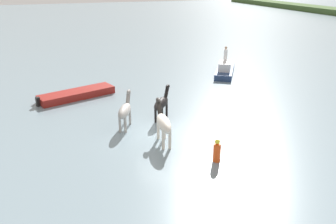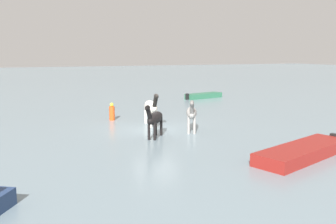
{
  "view_description": "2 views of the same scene",
  "coord_description": "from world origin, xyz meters",
  "px_view_note": "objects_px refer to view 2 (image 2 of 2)",
  "views": [
    {
      "loc": [
        16.5,
        -5.25,
        8.14
      ],
      "look_at": [
        -0.52,
        0.68,
        0.95
      ],
      "focal_mm": 36.72,
      "sensor_mm": 36.0,
      "label": 1
    },
    {
      "loc": [
        -18.88,
        7.07,
        4.33
      ],
      "look_at": [
        -0.11,
        -0.71,
        1.0
      ],
      "focal_mm": 38.74,
      "sensor_mm": 36.0,
      "label": 2
    }
  ],
  "objects_px": {
    "boat_motor_center": "(303,153)",
    "boat_skiff_near": "(203,96)",
    "horse_mid_herd": "(151,107)",
    "horse_gray_outer": "(192,113)",
    "horse_pinto_flank": "(155,118)",
    "buoy_channel_marker": "(112,112)"
  },
  "relations": [
    {
      "from": "horse_gray_outer",
      "to": "boat_motor_center",
      "type": "relative_size",
      "value": 0.43
    },
    {
      "from": "boat_motor_center",
      "to": "boat_skiff_near",
      "type": "xyz_separation_m",
      "value": [
        19.41,
        -5.62,
        -0.02
      ]
    },
    {
      "from": "horse_gray_outer",
      "to": "boat_motor_center",
      "type": "height_order",
      "value": "horse_gray_outer"
    },
    {
      "from": "horse_mid_herd",
      "to": "boat_motor_center",
      "type": "relative_size",
      "value": 0.48
    },
    {
      "from": "boat_motor_center",
      "to": "buoy_channel_marker",
      "type": "xyz_separation_m",
      "value": [
        11.41,
        5.33,
        0.33
      ]
    },
    {
      "from": "buoy_channel_marker",
      "to": "boat_skiff_near",
      "type": "bearing_deg",
      "value": -53.86
    },
    {
      "from": "horse_gray_outer",
      "to": "buoy_channel_marker",
      "type": "distance_m",
      "value": 6.11
    },
    {
      "from": "boat_motor_center",
      "to": "horse_mid_herd",
      "type": "bearing_deg",
      "value": -86.43
    },
    {
      "from": "boat_skiff_near",
      "to": "buoy_channel_marker",
      "type": "bearing_deg",
      "value": -157.79
    },
    {
      "from": "horse_gray_outer",
      "to": "horse_mid_herd",
      "type": "height_order",
      "value": "horse_mid_herd"
    },
    {
      "from": "boat_motor_center",
      "to": "boat_skiff_near",
      "type": "relative_size",
      "value": 1.33
    },
    {
      "from": "horse_pinto_flank",
      "to": "horse_gray_outer",
      "type": "height_order",
      "value": "horse_gray_outer"
    },
    {
      "from": "horse_mid_herd",
      "to": "boat_skiff_near",
      "type": "height_order",
      "value": "horse_mid_herd"
    },
    {
      "from": "horse_pinto_flank",
      "to": "boat_motor_center",
      "type": "relative_size",
      "value": 0.38
    },
    {
      "from": "horse_pinto_flank",
      "to": "horse_mid_herd",
      "type": "relative_size",
      "value": 0.78
    },
    {
      "from": "horse_mid_herd",
      "to": "buoy_channel_marker",
      "type": "relative_size",
      "value": 2.34
    },
    {
      "from": "boat_skiff_near",
      "to": "horse_pinto_flank",
      "type": "bearing_deg",
      "value": -140.36
    },
    {
      "from": "horse_gray_outer",
      "to": "buoy_channel_marker",
      "type": "bearing_deg",
      "value": -122.88
    },
    {
      "from": "horse_pinto_flank",
      "to": "buoy_channel_marker",
      "type": "relative_size",
      "value": 1.83
    },
    {
      "from": "boat_skiff_near",
      "to": "buoy_channel_marker",
      "type": "distance_m",
      "value": 13.57
    },
    {
      "from": "horse_gray_outer",
      "to": "horse_pinto_flank",
      "type": "bearing_deg",
      "value": -51.43
    },
    {
      "from": "horse_mid_herd",
      "to": "buoy_channel_marker",
      "type": "bearing_deg",
      "value": -140.55
    }
  ]
}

